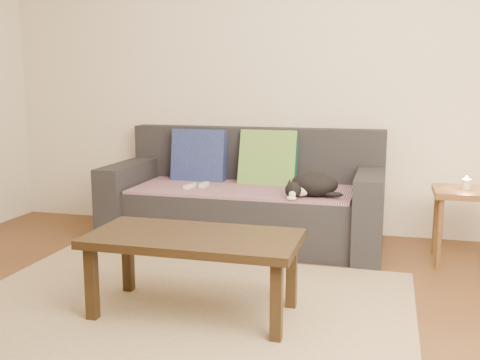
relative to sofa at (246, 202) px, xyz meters
The scene contains 13 objects.
ground 1.60m from the sofa, 90.00° to the right, with size 4.50×4.50×0.00m, color brown.
back_wall 1.08m from the sofa, 90.00° to the left, with size 4.50×0.04×2.60m, color beige.
sofa is the anchor object (origin of this frame).
throw_blanket 0.15m from the sofa, 90.00° to the right, with size 1.66×0.74×0.02m, color #492C54.
cushion_navy 0.57m from the sofa, 159.29° to the left, with size 0.45×0.11×0.45m, color #0F2044.
cushion_green 0.39m from the sofa, 50.41° to the left, with size 0.46×0.11×0.46m, color #0D5640.
cat 0.66m from the sofa, 27.15° to the right, with size 0.41×0.35×0.18m.
wii_remote_a 0.47m from the sofa, 152.12° to the right, with size 0.15×0.04×0.03m, color white.
wii_remote_b 0.36m from the sofa, 157.00° to the right, with size 0.15×0.04×0.03m, color white.
side_table 1.60m from the sofa, ahead, with size 0.42×0.42×0.52m.
candle 1.61m from the sofa, ahead, with size 0.06×0.06×0.09m.
rug 1.45m from the sofa, 90.00° to the right, with size 2.50×1.80×0.01m, color tan.
coffee_table 1.48m from the sofa, 86.47° to the right, with size 1.11×0.56×0.45m.
Camera 1 is at (1.07, -2.61, 1.24)m, focal length 42.00 mm.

